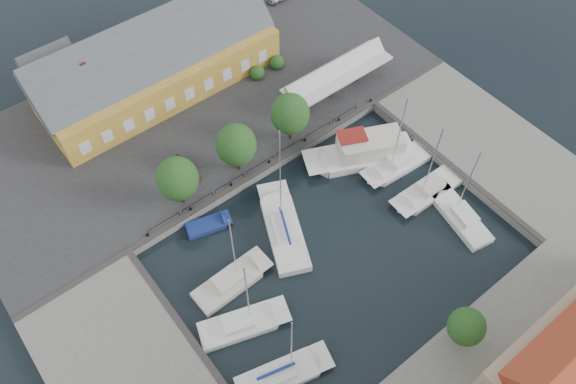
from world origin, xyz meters
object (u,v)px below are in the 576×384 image
object	(u,v)px
west_boat_c	(242,325)
warehouse	(151,65)
tent_canopy	(338,74)
west_boat_d	(282,375)
east_boat_c	(460,218)
launch_nw	(208,226)
trawler	(364,152)
east_boat_b	(427,192)
east_boat_a	(396,165)
west_boat_b	(231,282)
center_sailboat	(284,230)
car_red	(184,169)

from	to	relation	value
west_boat_c	warehouse	bearing A→B (deg)	73.20
tent_canopy	west_boat_d	distance (m)	34.57
east_boat_c	launch_nw	xyz separation A→B (m)	(-20.85, 15.25, -0.17)
trawler	east_boat_b	distance (m)	8.02
east_boat_a	west_boat_b	world-z (taller)	east_boat_a
east_boat_a	west_boat_b	size ratio (longest dim) A/B	1.05
tent_canopy	launch_nw	xyz separation A→B (m)	(-22.42, -6.01, -3.59)
trawler	center_sailboat	bearing A→B (deg)	-170.62
car_red	trawler	size ratio (longest dim) A/B	0.31
east_boat_c	launch_nw	world-z (taller)	east_boat_c
east_boat_a	east_boat_b	size ratio (longest dim) A/B	1.02
car_red	center_sailboat	size ratio (longest dim) A/B	0.27
east_boat_b	trawler	bearing A→B (deg)	104.56
warehouse	car_red	distance (m)	14.17
warehouse	west_boat_c	world-z (taller)	west_boat_c
east_boat_b	west_boat_b	size ratio (longest dim) A/B	1.03
tent_canopy	east_boat_c	xyz separation A→B (m)	(-1.56, -21.26, -3.43)
east_boat_b	west_boat_b	distance (m)	22.75
east_boat_b	west_boat_d	size ratio (longest dim) A/B	0.99
center_sailboat	east_boat_b	bearing A→B (deg)	-20.68
car_red	west_boat_c	size ratio (longest dim) A/B	0.35
center_sailboat	trawler	bearing A→B (deg)	9.38
launch_nw	warehouse	bearing A→B (deg)	73.67
warehouse	car_red	world-z (taller)	warehouse
warehouse	east_boat_a	bearing A→B (deg)	-60.66
east_boat_b	east_boat_c	world-z (taller)	east_boat_b
trawler	west_boat_b	size ratio (longest dim) A/B	1.15
trawler	west_boat_c	xyz separation A→B (m)	(-21.99, -7.73, -0.76)
warehouse	east_boat_b	xyz separation A→B (m)	(14.71, -30.74, -4.17)
car_red	trawler	bearing A→B (deg)	-36.10
car_red	launch_nw	bearing A→B (deg)	-109.32
car_red	east_boat_c	bearing A→B (deg)	-54.72
trawler	warehouse	bearing A→B (deg)	118.89
center_sailboat	launch_nw	world-z (taller)	center_sailboat
east_boat_a	west_boat_d	distance (m)	26.11
trawler	west_boat_b	distance (m)	20.70
east_boat_a	west_boat_d	bearing A→B (deg)	-156.58
car_red	west_boat_b	xyz separation A→B (m)	(-3.41, -13.41, -1.39)
car_red	launch_nw	distance (m)	7.00
tent_canopy	east_boat_b	size ratio (longest dim) A/B	1.23
car_red	trawler	xyz separation A→B (m)	(16.96, -9.79, -0.63)
west_boat_c	west_boat_d	size ratio (longest dim) A/B	0.99
east_boat_a	trawler	bearing A→B (deg)	122.50
west_boat_b	launch_nw	xyz separation A→B (m)	(1.84, 6.76, -0.17)
tent_canopy	east_boat_b	world-z (taller)	east_boat_b
east_boat_a	west_boat_b	xyz separation A→B (m)	(-22.39, -0.44, -0.00)
trawler	east_boat_c	bearing A→B (deg)	-79.09
warehouse	launch_nw	xyz separation A→B (m)	(-5.82, -19.87, -4.34)
car_red	west_boat_c	xyz separation A→B (m)	(-5.03, -17.52, -1.39)
tent_canopy	west_boat_b	distance (m)	27.63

